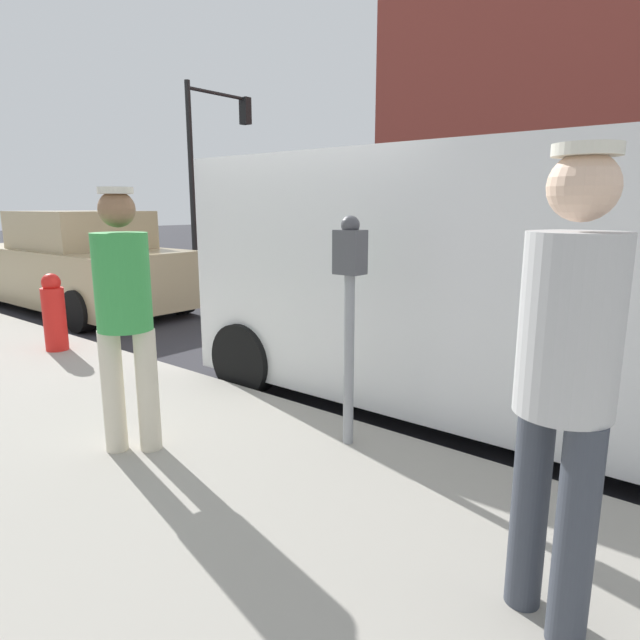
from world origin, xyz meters
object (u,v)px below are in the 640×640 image
object	(u,v)px
pedestrian_in_gray	(566,367)
parked_van	(506,279)
fire_hydrant	(54,313)
parking_meter_near	(350,293)
traffic_light_corner	(213,145)
pedestrian_in_green	(124,305)
parked_sedan_behind	(78,266)

from	to	relation	value
pedestrian_in_gray	parked_van	size ratio (longest dim) A/B	0.34
pedestrian_in_gray	fire_hydrant	size ratio (longest dim) A/B	2.06
parking_meter_near	traffic_light_corner	bearing A→B (deg)	-126.54
pedestrian_in_gray	parked_van	world-z (taller)	parked_van
pedestrian_in_green	pedestrian_in_gray	distance (m)	2.59
parking_meter_near	pedestrian_in_gray	size ratio (longest dim) A/B	0.86
parked_van	traffic_light_corner	xyz separation A→B (m)	(-6.80, -11.65, 2.36)
traffic_light_corner	fire_hydrant	bearing A→B (deg)	40.74
parking_meter_near	fire_hydrant	distance (m)	4.01
pedestrian_in_green	pedestrian_in_gray	xyz separation A→B (m)	(-0.15, 2.58, 0.06)
pedestrian_in_green	parked_sedan_behind	bearing A→B (deg)	-114.49
parked_sedan_behind	traffic_light_corner	xyz separation A→B (m)	(-6.63, -4.35, 2.77)
parked_van	traffic_light_corner	distance (m)	13.69
parked_sedan_behind	fire_hydrant	xyz separation A→B (m)	(1.77, 2.88, -0.18)
pedestrian_in_green	fire_hydrant	size ratio (longest dim) A/B	1.96
parked_van	traffic_light_corner	world-z (taller)	traffic_light_corner
parking_meter_near	parked_sedan_behind	distance (m)	7.06
parking_meter_near	traffic_light_corner	xyz separation A→B (m)	(-8.30, -11.20, 2.34)
pedestrian_in_gray	fire_hydrant	distance (m)	5.60
pedestrian_in_green	fire_hydrant	xyz separation A→B (m)	(-0.88, -2.93, -0.55)
traffic_light_corner	parking_meter_near	bearing A→B (deg)	53.46
pedestrian_in_green	traffic_light_corner	bearing A→B (deg)	-132.39
pedestrian_in_green	traffic_light_corner	world-z (taller)	traffic_light_corner
pedestrian_in_gray	parked_van	bearing A→B (deg)	-154.76
parked_sedan_behind	fire_hydrant	bearing A→B (deg)	58.46
parking_meter_near	parked_sedan_behind	world-z (taller)	parking_meter_near
pedestrian_in_gray	traffic_light_corner	size ratio (longest dim) A/B	0.34
parking_meter_near	pedestrian_in_gray	xyz separation A→B (m)	(0.83, 1.55, -0.01)
parking_meter_near	pedestrian_in_green	distance (m)	1.42
pedestrian_in_green	fire_hydrant	distance (m)	3.11
pedestrian_in_green	parked_sedan_behind	world-z (taller)	pedestrian_in_green
parking_meter_near	traffic_light_corner	distance (m)	14.13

